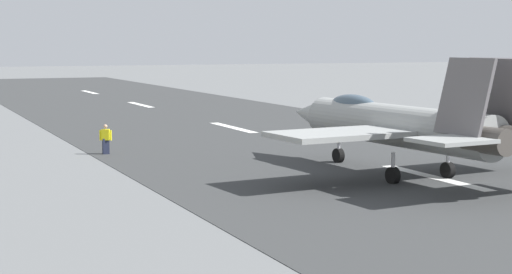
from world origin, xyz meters
name	(u,v)px	position (x,y,z in m)	size (l,w,h in m)	color
ground_plane	(441,179)	(0.00, 0.00, 0.00)	(400.00, 400.00, 0.00)	slate
runway_strip	(441,179)	(-0.02, 0.00, 0.01)	(240.00, 26.00, 0.02)	#333435
fighter_jet	(396,124)	(1.89, 1.28, 2.45)	(17.09, 14.12, 5.65)	gray
crew_person	(106,139)	(14.74, 12.11, 0.85)	(0.44, 0.64, 1.70)	#1E2338
marker_cone_mid	(498,137)	(10.81, -12.41, 0.28)	(0.44, 0.44, 0.55)	orange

